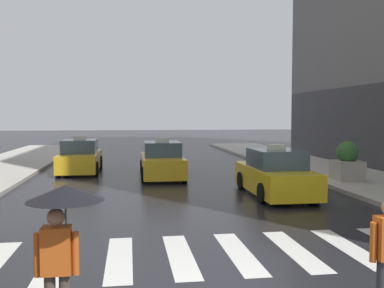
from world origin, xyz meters
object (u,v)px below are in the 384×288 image
Objects in this scene: pedestrian_with_umbrella at (62,219)px; planter_mid_block at (347,163)px; taxi_third at (80,158)px; taxi_lead at (275,175)px; taxi_second at (162,161)px.

pedestrian_with_umbrella is 1.21× the size of planter_mid_block.
planter_mid_block is at bearing -25.11° from taxi_third.
pedestrian_with_umbrella reaches higher than taxi_lead.
taxi_lead is 10.50m from taxi_third.
taxi_lead is at bearing -44.57° from taxi_third.
pedestrian_with_umbrella is (-2.30, -14.05, 0.79)m from taxi_second.
pedestrian_with_umbrella is at bearing -123.19° from taxi_lead.
taxi_lead is at bearing -151.35° from planter_mid_block.
pedestrian_with_umbrella reaches higher than taxi_third.
taxi_lead is 1.00× the size of taxi_second.
taxi_second is 4.53m from taxi_third.
taxi_third is at bearing 135.43° from taxi_lead.
pedestrian_with_umbrella reaches higher than planter_mid_block.
taxi_third is (-3.88, 2.35, 0.00)m from taxi_second.
taxi_second reaches higher than planter_mid_block.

